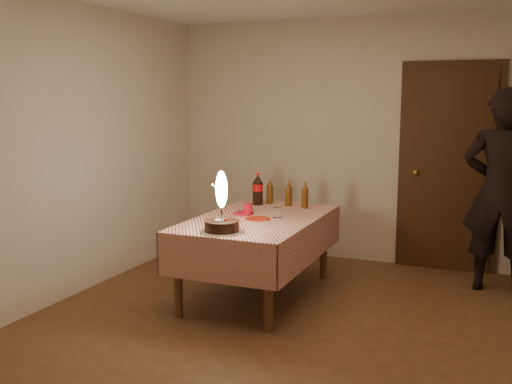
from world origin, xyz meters
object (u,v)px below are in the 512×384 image
birthday_cake (222,217)px  red_plate (258,219)px  dining_table (258,228)px  amber_bottle_right (305,196)px  amber_bottle_left (270,192)px  cola_bottle (258,189)px  amber_bottle_mid (289,194)px  clear_cup (277,212)px  photographer (501,191)px  red_cup (248,209)px

birthday_cake → red_plate: (0.08, 0.57, -0.12)m
dining_table → amber_bottle_right: amber_bottle_right is taller
dining_table → amber_bottle_left: size_ratio=6.75×
amber_bottle_right → red_plate: bearing=-107.8°
cola_bottle → amber_bottle_mid: (0.31, 0.04, -0.03)m
amber_bottle_mid → clear_cup: bearing=-80.5°
amber_bottle_mid → photographer: bearing=10.3°
amber_bottle_right → amber_bottle_mid: size_ratio=1.00×
amber_bottle_left → amber_bottle_right: size_ratio=1.00×
photographer → dining_table: bearing=-153.8°
red_cup → amber_bottle_right: bearing=54.1°
birthday_cake → amber_bottle_left: (-0.11, 1.33, -0.00)m
birthday_cake → clear_cup: (0.20, 0.70, -0.07)m
clear_cup → amber_bottle_mid: amber_bottle_mid is taller
birthday_cake → cola_bottle: 1.24m
red_plate → amber_bottle_left: amber_bottle_left is taller
red_cup → photographer: size_ratio=0.05×
red_cup → clear_cup: 0.28m
red_plate → amber_bottle_left: size_ratio=0.86×
red_plate → amber_bottle_left: (-0.19, 0.76, 0.11)m
dining_table → amber_bottle_mid: (0.06, 0.62, 0.22)m
birthday_cake → amber_bottle_mid: (0.10, 1.27, -0.00)m
photographer → cola_bottle: bearing=-170.2°
birthday_cake → amber_bottle_left: size_ratio=1.89×
red_cup → cola_bottle: size_ratio=0.31×
amber_bottle_left → amber_bottle_mid: 0.23m
dining_table → photographer: size_ratio=0.93×
amber_bottle_right → amber_bottle_mid: same height
birthday_cake → amber_bottle_left: 1.33m
dining_table → amber_bottle_left: (-0.16, 0.68, 0.22)m
birthday_cake → amber_bottle_mid: 1.27m
birthday_cake → red_cup: 0.72m
birthday_cake → photographer: photographer is taller
red_plate → red_cup: size_ratio=2.20×
clear_cup → cola_bottle: size_ratio=0.28×
red_plate → clear_cup: 0.19m
birthday_cake → red_plate: birthday_cake is taller
amber_bottle_right → birthday_cake: bearing=-103.2°
clear_cup → amber_bottle_mid: 0.58m
birthday_cake → clear_cup: bearing=74.1°
clear_cup → photographer: (1.81, 0.91, 0.17)m
red_plate → amber_bottle_mid: (0.03, 0.70, 0.11)m
red_cup → amber_bottle_mid: size_ratio=0.39×
dining_table → red_plate: (0.03, -0.08, 0.10)m
clear_cup → amber_bottle_right: size_ratio=0.35×
dining_table → red_plate: size_ratio=7.82×
red_plate → red_cup: (-0.16, 0.14, 0.05)m
red_cup → clear_cup: bearing=-2.5°
dining_table → amber_bottle_left: bearing=103.0°
dining_table → amber_bottle_right: (0.24, 0.58, 0.22)m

